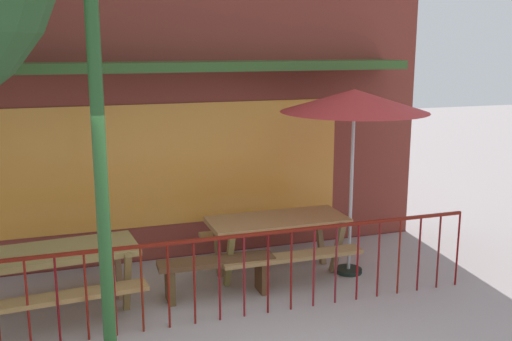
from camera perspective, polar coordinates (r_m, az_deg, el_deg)
pub_storefront at (r=8.32m, az=-8.90°, el=9.38°), size 7.68×1.22×5.26m
patio_fence_front at (r=6.46m, az=-4.77°, el=-9.08°), size 6.47×0.04×0.97m
picnic_table_left at (r=6.97m, az=-18.89°, el=-8.53°), size 1.91×1.50×0.79m
picnic_table_right at (r=7.75m, az=2.08°, el=-5.75°), size 1.80×1.36×0.79m
patio_umbrella at (r=7.58m, az=9.46°, el=6.53°), size 1.88×1.88×2.44m
patio_bench at (r=7.18m, az=-3.83°, el=-9.46°), size 1.41×0.39×0.48m
street_lamp at (r=4.33m, az=-15.10°, el=6.18°), size 0.28×0.28×3.94m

